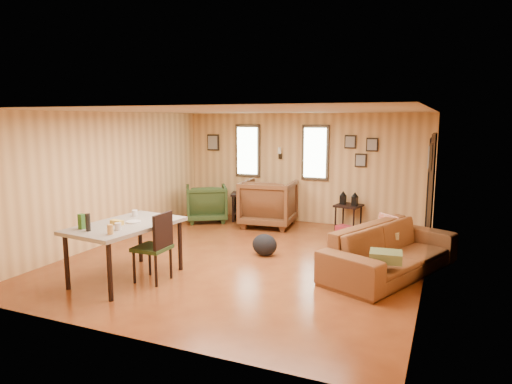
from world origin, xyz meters
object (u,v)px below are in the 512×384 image
sofa (392,242)px  recliner_green (206,201)px  end_table (245,202)px  side_table (349,204)px  recliner_brown (269,201)px  dining_table (125,229)px

sofa → recliner_green: size_ratio=2.72×
recliner_green → end_table: recliner_green is taller
sofa → side_table: 2.78m
recliner_green → recliner_brown: bearing=151.7°
recliner_brown → dining_table: 3.90m
recliner_green → dining_table: size_ratio=0.53×
end_table → side_table: size_ratio=0.97×
end_table → recliner_brown: bearing=-25.1°
sofa → end_table: size_ratio=3.18×
end_table → recliner_green: bearing=-151.7°
sofa → recliner_green: (-4.25, 2.02, -0.03)m
recliner_green → end_table: bearing=176.6°
recliner_green → sofa: bearing=122.8°
end_table → side_table: 2.32m
sofa → recliner_brown: bearing=76.0°
sofa → dining_table: dining_table is taller
sofa → recliner_green: sofa is taller
side_table → dining_table: (-2.29, -4.25, 0.20)m
recliner_green → side_table: size_ratio=1.13×
recliner_brown → recliner_green: 1.47m
sofa → side_table: sofa is taller
recliner_brown → recliner_green: bearing=-2.8°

